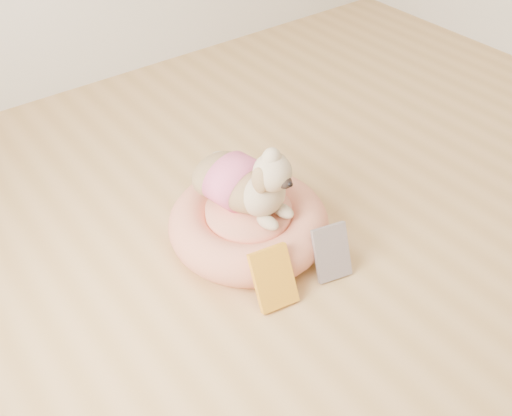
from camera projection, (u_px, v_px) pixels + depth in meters
floor at (422, 278)px, 2.22m from camera, size 4.50×4.50×0.00m
pet_bed at (249, 224)px, 2.34m from camera, size 0.66×0.66×0.17m
dog at (246, 171)px, 2.19m from camera, size 0.40×0.51×0.33m
book_yellow at (273, 278)px, 2.08m from camera, size 0.17×0.17×0.21m
book_white at (332, 252)px, 2.18m from camera, size 0.16×0.14×0.20m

